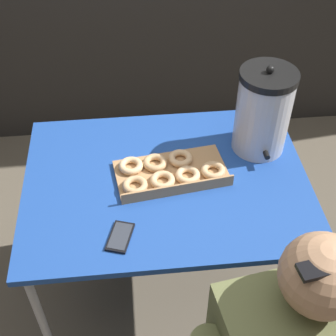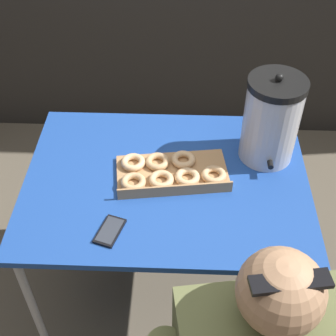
% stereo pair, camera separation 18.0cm
% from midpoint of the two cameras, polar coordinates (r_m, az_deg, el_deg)
% --- Properties ---
extents(ground_plane, '(12.00, 12.00, 0.00)m').
position_cam_midpoint_polar(ground_plane, '(2.45, -2.32, -14.36)').
color(ground_plane, brown).
extents(folding_table, '(1.12, 0.83, 0.78)m').
position_cam_midpoint_polar(folding_table, '(1.88, -2.94, -2.68)').
color(folding_table, '#1E479E').
rests_on(folding_table, ground).
extents(donut_box, '(0.46, 0.29, 0.05)m').
position_cam_midpoint_polar(donut_box, '(1.83, -2.66, -0.69)').
color(donut_box, tan).
rests_on(donut_box, folding_table).
extents(coffee_urn, '(0.22, 0.25, 0.39)m').
position_cam_midpoint_polar(coffee_urn, '(1.89, 8.85, 6.72)').
color(coffee_urn, silver).
rests_on(coffee_urn, folding_table).
extents(cell_phone, '(0.11, 0.15, 0.01)m').
position_cam_midpoint_polar(cell_phone, '(1.66, -8.97, -8.45)').
color(cell_phone, black).
rests_on(cell_phone, folding_table).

